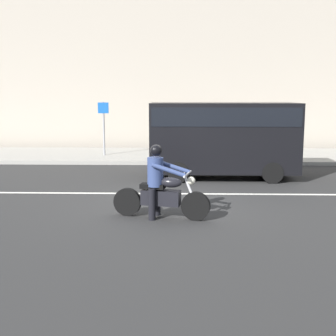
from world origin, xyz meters
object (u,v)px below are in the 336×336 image
Objects in this scene: parked_van_black at (223,135)px; pedestrian_bystander at (159,129)px; motorcycle_with_rider_denim_blue at (160,189)px; street_sign_post at (104,123)px.

pedestrian_bystander is (-2.29, 5.55, -0.22)m from parked_van_black.
street_sign_post is (-2.75, 9.04, 0.85)m from motorcycle_with_rider_denim_blue.
pedestrian_bystander is at bearing 29.80° from street_sign_post.
parked_van_black is at bearing -43.47° from street_sign_post.
parked_van_black reaches higher than street_sign_post.
pedestrian_bystander reaches higher than motorcycle_with_rider_denim_blue.
pedestrian_bystander is (2.22, 1.27, -0.34)m from street_sign_post.
parked_van_black is at bearing -67.57° from pedestrian_bystander.
street_sign_post is at bearing 106.91° from motorcycle_with_rider_denim_blue.
parked_van_black reaches higher than pedestrian_bystander.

